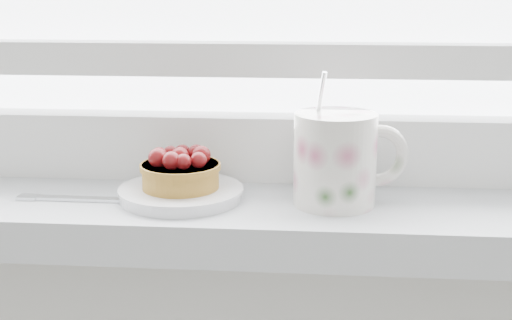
# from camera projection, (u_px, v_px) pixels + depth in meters

# --- Properties ---
(saucer) EXTENTS (0.12, 0.12, 0.01)m
(saucer) POSITION_uv_depth(u_px,v_px,m) (181.00, 193.00, 0.71)
(saucer) COLOR white
(saucer) RESTS_ON windowsill
(raspberry_tart) EXTENTS (0.08, 0.08, 0.04)m
(raspberry_tart) POSITION_uv_depth(u_px,v_px,m) (180.00, 170.00, 0.70)
(raspberry_tart) COLOR olive
(raspberry_tart) RESTS_ON saucer
(floral_mug) EXTENTS (0.12, 0.10, 0.13)m
(floral_mug) POSITION_uv_depth(u_px,v_px,m) (338.00, 157.00, 0.68)
(floral_mug) COLOR silver
(floral_mug) RESTS_ON windowsill
(fork) EXTENTS (0.19, 0.02, 0.00)m
(fork) POSITION_uv_depth(u_px,v_px,m) (112.00, 200.00, 0.70)
(fork) COLOR silver
(fork) RESTS_ON windowsill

